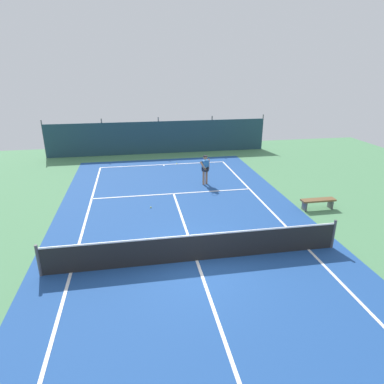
# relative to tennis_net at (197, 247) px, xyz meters

# --- Properties ---
(ground_plane) EXTENTS (36.00, 36.00, 0.00)m
(ground_plane) POSITION_rel_tennis_net_xyz_m (0.00, 0.00, -0.51)
(ground_plane) COLOR #4C8456
(court_surface) EXTENTS (11.02, 26.60, 0.01)m
(court_surface) POSITION_rel_tennis_net_xyz_m (0.00, 0.00, -0.51)
(court_surface) COLOR #1E478C
(court_surface) RESTS_ON ground
(tennis_net) EXTENTS (10.12, 0.10, 1.10)m
(tennis_net) POSITION_rel_tennis_net_xyz_m (0.00, 0.00, 0.00)
(tennis_net) COLOR black
(tennis_net) RESTS_ON ground
(back_fence) EXTENTS (16.30, 0.98, 2.70)m
(back_fence) POSITION_rel_tennis_net_xyz_m (-0.00, 15.56, 0.16)
(back_fence) COLOR #1E3D4C
(back_fence) RESTS_ON ground
(tennis_player) EXTENTS (0.57, 0.83, 1.64)m
(tennis_player) POSITION_rel_tennis_net_xyz_m (1.92, 7.57, 0.45)
(tennis_player) COLOR #9E7051
(tennis_player) RESTS_ON ground
(tennis_ball_near_player) EXTENTS (0.07, 0.07, 0.07)m
(tennis_ball_near_player) POSITION_rel_tennis_net_xyz_m (0.89, 11.94, -0.48)
(tennis_ball_near_player) COLOR #CCDB33
(tennis_ball_near_player) RESTS_ON ground
(tennis_ball_midcourt) EXTENTS (0.07, 0.07, 0.07)m
(tennis_ball_midcourt) POSITION_rel_tennis_net_xyz_m (-1.27, 4.77, -0.48)
(tennis_ball_midcourt) COLOR #CCDB33
(tennis_ball_midcourt) RESTS_ON ground
(parked_car) EXTENTS (2.38, 4.38, 1.68)m
(parked_car) POSITION_rel_tennis_net_xyz_m (2.26, 17.52, 0.33)
(parked_car) COLOR silver
(parked_car) RESTS_ON ground
(courtside_bench) EXTENTS (1.60, 0.40, 0.49)m
(courtside_bench) POSITION_rel_tennis_net_xyz_m (6.31, 3.31, -0.14)
(courtside_bench) COLOR brown
(courtside_bench) RESTS_ON ground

